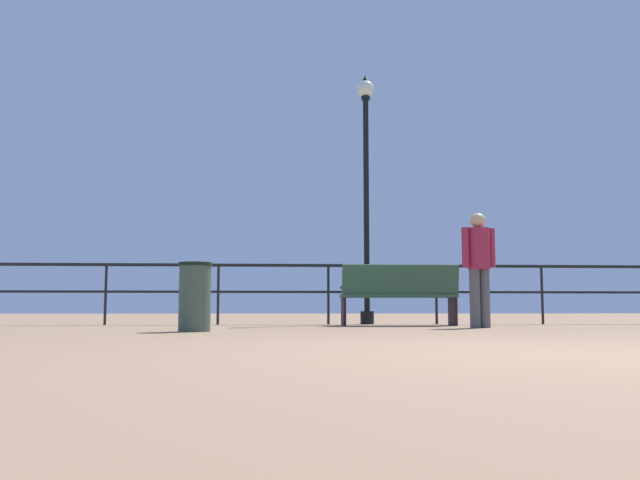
{
  "coord_description": "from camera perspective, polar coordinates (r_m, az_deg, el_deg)",
  "views": [
    {
      "loc": [
        -1.76,
        -3.98,
        0.27
      ],
      "look_at": [
        -1.09,
        6.73,
        1.36
      ],
      "focal_mm": 37.68,
      "sensor_mm": 36.0,
      "label": 1
    }
  ],
  "objects": [
    {
      "name": "pier_railing",
      "position": [
        11.36,
        5.33,
        -3.41
      ],
      "size": [
        23.84,
        0.05,
        1.01
      ],
      "color": "black",
      "rests_on": "ground_plane"
    },
    {
      "name": "lamppost_center",
      "position": [
        11.73,
        3.94,
        5.24
      ],
      "size": [
        0.29,
        0.29,
        4.37
      ],
      "color": "black",
      "rests_on": "ground_plane"
    },
    {
      "name": "trash_bin",
      "position": [
        7.99,
        -10.58,
        -4.76
      ],
      "size": [
        0.39,
        0.39,
        0.8
      ],
      "color": "#3B4E3E",
      "rests_on": "ground_plane"
    },
    {
      "name": "ground_plane",
      "position": [
        4.36,
        20.5,
        -9.01
      ],
      "size": [
        60.0,
        60.0,
        0.0
      ],
      "primitive_type": "plane",
      "color": "#906E51"
    },
    {
      "name": "person_by_bench",
      "position": [
        9.59,
        13.34,
        -1.8
      ],
      "size": [
        0.5,
        0.31,
        1.6
      ],
      "color": "#4F4F53",
      "rests_on": "ground_plane"
    },
    {
      "name": "bench_near_left",
      "position": [
        10.5,
        6.74,
        -4.39
      ],
      "size": [
        1.8,
        0.66,
        0.94
      ],
      "color": "#2E543C",
      "rests_on": "ground_plane"
    }
  ]
}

